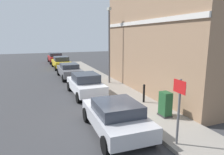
# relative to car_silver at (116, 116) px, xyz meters

# --- Properties ---
(ground) EXTENTS (80.00, 80.00, 0.00)m
(ground) POSITION_rel_car_silver_xyz_m (0.33, 1.06, -0.70)
(ground) COLOR #38383A
(sidewalk) EXTENTS (2.30, 30.00, 0.15)m
(sidewalk) POSITION_rel_car_silver_xyz_m (2.38, 7.06, -0.62)
(sidewalk) COLOR gray
(sidewalk) RESTS_ON ground
(corner_building) EXTENTS (7.15, 10.97, 7.06)m
(corner_building) POSITION_rel_car_silver_xyz_m (7.05, 4.54, 2.83)
(corner_building) COLOR #937256
(corner_building) RESTS_ON ground
(car_silver) EXTENTS (2.01, 3.95, 1.32)m
(car_silver) POSITION_rel_car_silver_xyz_m (0.00, 0.00, 0.00)
(car_silver) COLOR #B7B7BC
(car_silver) RESTS_ON ground
(car_white) EXTENTS (1.90, 3.95, 1.44)m
(car_white) POSITION_rel_car_silver_xyz_m (0.17, 5.60, 0.04)
(car_white) COLOR silver
(car_white) RESTS_ON ground
(car_grey) EXTENTS (1.84, 4.38, 1.33)m
(car_grey) POSITION_rel_car_silver_xyz_m (0.13, 11.61, 0.01)
(car_grey) COLOR slate
(car_grey) RESTS_ON ground
(car_yellow) EXTENTS (1.99, 4.33, 1.41)m
(car_yellow) POSITION_rel_car_silver_xyz_m (0.19, 17.58, 0.02)
(car_yellow) COLOR gold
(car_yellow) RESTS_ON ground
(car_red) EXTENTS (1.98, 4.34, 1.44)m
(car_red) POSITION_rel_car_silver_xyz_m (0.11, 22.92, 0.05)
(car_red) COLOR maroon
(car_red) RESTS_ON ground
(utility_cabinet) EXTENTS (0.46, 0.61, 1.15)m
(utility_cabinet) POSITION_rel_car_silver_xyz_m (2.65, 0.40, -0.02)
(utility_cabinet) COLOR #1E4C28
(utility_cabinet) RESTS_ON sidewalk
(bollard_near_cabinet) EXTENTS (0.14, 0.14, 1.04)m
(bollard_near_cabinet) POSITION_rel_car_silver_xyz_m (2.75, 2.54, 0.01)
(bollard_near_cabinet) COLOR black
(bollard_near_cabinet) RESTS_ON sidewalk
(street_sign) EXTENTS (0.08, 0.60, 2.30)m
(street_sign) POSITION_rel_car_silver_xyz_m (1.52, -1.86, 0.96)
(street_sign) COLOR #59595B
(street_sign) RESTS_ON sidewalk
(lamppost) EXTENTS (0.20, 0.44, 5.72)m
(lamppost) POSITION_rel_car_silver_xyz_m (2.63, 7.77, 2.60)
(lamppost) COLOR #59595B
(lamppost) RESTS_ON sidewalk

